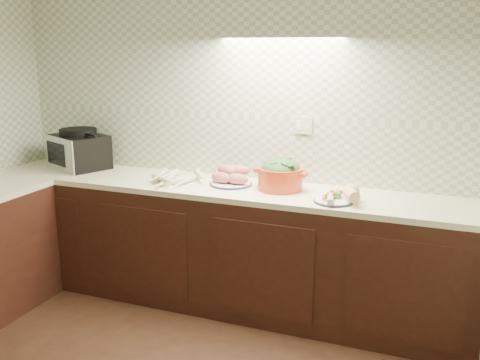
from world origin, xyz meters
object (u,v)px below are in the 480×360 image
(sweet_potato_plate, at_px, (231,177))
(onion_bowl, at_px, (233,174))
(veg_plate, at_px, (341,195))
(parsnip_pile, at_px, (182,179))
(toaster_oven, at_px, (79,150))
(dutch_oven, at_px, (280,175))

(sweet_potato_plate, distance_m, onion_bowl, 0.11)
(veg_plate, bearing_deg, onion_bowl, 162.83)
(parsnip_pile, distance_m, onion_bowl, 0.38)
(sweet_potato_plate, height_order, veg_plate, sweet_potato_plate)
(parsnip_pile, bearing_deg, toaster_oven, 171.64)
(toaster_oven, height_order, dutch_oven, toaster_oven)
(sweet_potato_plate, relative_size, dutch_oven, 0.79)
(parsnip_pile, distance_m, sweet_potato_plate, 0.36)
(toaster_oven, relative_size, onion_bowl, 3.31)
(toaster_oven, bearing_deg, veg_plate, 18.66)
(toaster_oven, xyz_separation_m, parsnip_pile, (1.01, -0.15, -0.12))
(parsnip_pile, xyz_separation_m, sweet_potato_plate, (0.35, 0.10, 0.02))
(veg_plate, bearing_deg, toaster_oven, 174.63)
(dutch_oven, xyz_separation_m, veg_plate, (0.45, -0.15, -0.06))
(toaster_oven, distance_m, onion_bowl, 1.33)
(sweet_potato_plate, relative_size, veg_plate, 0.95)
(onion_bowl, relative_size, veg_plate, 0.52)
(onion_bowl, relative_size, dutch_oven, 0.44)
(toaster_oven, relative_size, dutch_oven, 1.44)
(onion_bowl, bearing_deg, dutch_oven, -15.57)
(sweet_potato_plate, bearing_deg, toaster_oven, 177.82)
(parsnip_pile, height_order, dutch_oven, dutch_oven)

